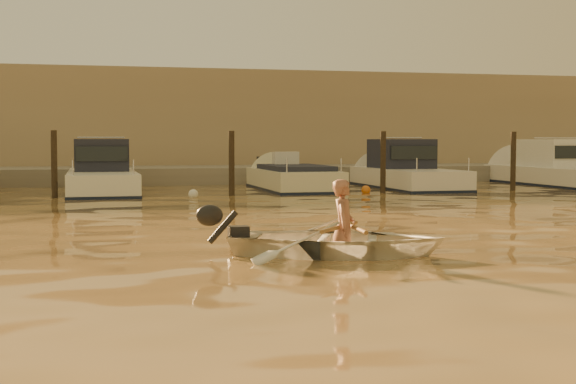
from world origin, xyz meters
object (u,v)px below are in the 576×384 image
object	(u,v)px
moored_boat_2	(102,174)
moored_boat_5	(568,169)
dinghy	(337,241)
waterfront_building	(187,126)
moored_boat_4	(407,171)
moored_boat_3	(293,183)
person	(344,227)

from	to	relation	value
moored_boat_2	moored_boat_5	world-z (taller)	same
dinghy	moored_boat_2	distance (m)	15.83
moored_boat_2	waterfront_building	bearing A→B (deg)	69.54
moored_boat_2	moored_boat_4	world-z (taller)	same
moored_boat_3	dinghy	bearing A→B (deg)	-102.00
dinghy	moored_boat_2	bearing A→B (deg)	33.02
moored_boat_3	moored_boat_4	xyz separation A→B (m)	(4.22, 0.00, 0.40)
person	moored_boat_2	distance (m)	15.88
dinghy	moored_boat_2	xyz separation A→B (m)	(-3.15, 15.51, 0.42)
dinghy	moored_boat_4	bearing A→B (deg)	-4.32
moored_boat_2	moored_boat_4	bearing A→B (deg)	0.00
waterfront_building	dinghy	bearing A→B (deg)	-92.06
moored_boat_2	waterfront_building	xyz separation A→B (m)	(4.10, 11.00, 1.77)
moored_boat_5	waterfront_building	world-z (taller)	waterfront_building
person	moored_boat_5	world-z (taller)	moored_boat_5
moored_boat_5	dinghy	bearing A→B (deg)	-132.09
moored_boat_5	moored_boat_4	bearing A→B (deg)	180.00
moored_boat_3	moored_boat_4	bearing A→B (deg)	0.00
moored_boat_4	dinghy	bearing A→B (deg)	-115.86
person	moored_boat_4	bearing A→B (deg)	-3.99
person	moored_boat_4	size ratio (longest dim) A/B	0.20
moored_boat_2	moored_boat_4	size ratio (longest dim) A/B	1.04
moored_boat_3	moored_boat_5	distance (m)	10.72
person	dinghy	bearing A→B (deg)	90.00
person	moored_boat_2	size ratio (longest dim) A/B	0.20
dinghy	moored_boat_3	world-z (taller)	moored_boat_3
moored_boat_3	waterfront_building	bearing A→B (deg)	102.01
dinghy	waterfront_building	bearing A→B (deg)	19.48
moored_boat_2	moored_boat_3	xyz separation A→B (m)	(6.44, 0.00, -0.40)
moored_boat_5	waterfront_building	xyz separation A→B (m)	(-13.05, 11.00, 1.77)
moored_boat_2	moored_boat_5	bearing A→B (deg)	0.00
waterfront_building	moored_boat_5	bearing A→B (deg)	-40.13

